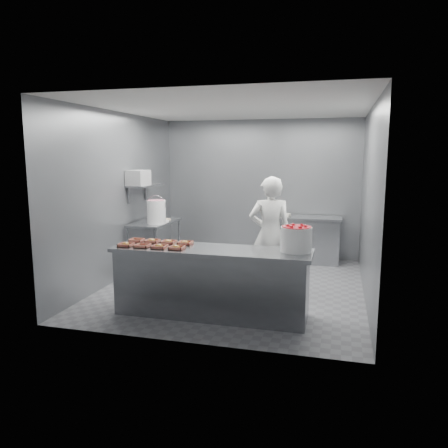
{
  "coord_description": "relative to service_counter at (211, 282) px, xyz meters",
  "views": [
    {
      "loc": [
        1.58,
        -6.65,
        2.11
      ],
      "look_at": [
        -0.13,
        -0.2,
        1.04
      ],
      "focal_mm": 35.0,
      "sensor_mm": 36.0,
      "label": 1
    }
  ],
  "objects": [
    {
      "name": "glaze_bucket",
      "position": [
        -1.51,
        1.72,
        0.66
      ],
      "size": [
        0.34,
        0.32,
        0.5
      ],
      "color": "silver",
      "rests_on": "prep_table"
    },
    {
      "name": "tray_7",
      "position": [
        -0.41,
        0.16,
        0.47
      ],
      "size": [
        0.19,
        0.18,
        0.06
      ],
      "color": "tan",
      "rests_on": "service_counter"
    },
    {
      "name": "floor",
      "position": [
        0.0,
        1.35,
        -0.45
      ],
      "size": [
        4.5,
        4.5,
        0.0
      ],
      "primitive_type": "plane",
      "color": "#4C4C51",
      "rests_on": "ground"
    },
    {
      "name": "tray_0",
      "position": [
        -1.13,
        -0.16,
        0.47
      ],
      "size": [
        0.19,
        0.18,
        0.06
      ],
      "color": "tan",
      "rests_on": "service_counter"
    },
    {
      "name": "appliance",
      "position": [
        -1.82,
        1.68,
        1.25
      ],
      "size": [
        0.35,
        0.39,
        0.27
      ],
      "primitive_type": "cube",
      "rotation": [
        0.0,
        0.0,
        -0.11
      ],
      "color": "gray",
      "rests_on": "wall_shelf"
    },
    {
      "name": "ceiling",
      "position": [
        0.0,
        1.35,
        2.35
      ],
      "size": [
        4.5,
        4.5,
        0.0
      ],
      "primitive_type": "plane",
      "rotation": [
        3.14,
        0.0,
        0.0
      ],
      "color": "white",
      "rests_on": "wall_back"
    },
    {
      "name": "back_counter",
      "position": [
        0.9,
        3.25,
        -0.0
      ],
      "size": [
        1.5,
        0.6,
        0.9
      ],
      "color": "slate",
      "rests_on": "ground"
    },
    {
      "name": "service_counter",
      "position": [
        0.0,
        0.0,
        0.0
      ],
      "size": [
        2.6,
        0.7,
        0.9
      ],
      "color": "slate",
      "rests_on": "ground"
    },
    {
      "name": "wall_back",
      "position": [
        0.0,
        3.6,
        0.95
      ],
      "size": [
        4.0,
        0.04,
        2.8
      ],
      "primitive_type": "cube",
      "color": "slate",
      "rests_on": "ground"
    },
    {
      "name": "tray_3",
      "position": [
        -0.41,
        -0.16,
        0.47
      ],
      "size": [
        0.19,
        0.18,
        0.06
      ],
      "color": "tan",
      "rests_on": "service_counter"
    },
    {
      "name": "tray_2",
      "position": [
        -0.65,
        -0.16,
        0.47
      ],
      "size": [
        0.19,
        0.18,
        0.06
      ],
      "color": "tan",
      "rests_on": "service_counter"
    },
    {
      "name": "prep_table",
      "position": [
        -1.65,
        1.95,
        0.14
      ],
      "size": [
        0.6,
        1.2,
        0.9
      ],
      "color": "slate",
      "rests_on": "ground"
    },
    {
      "name": "wall_right",
      "position": [
        2.0,
        1.35,
        0.95
      ],
      "size": [
        0.04,
        4.5,
        2.8
      ],
      "primitive_type": "cube",
      "color": "slate",
      "rests_on": "ground"
    },
    {
      "name": "tray_1",
      "position": [
        -0.89,
        -0.16,
        0.47
      ],
      "size": [
        0.19,
        0.18,
        0.04
      ],
      "color": "tan",
      "rests_on": "service_counter"
    },
    {
      "name": "wall_shelf",
      "position": [
        -1.82,
        1.95,
        1.1
      ],
      "size": [
        0.35,
        0.9,
        0.03
      ],
      "primitive_type": "cube",
      "color": "slate",
      "rests_on": "wall_left"
    },
    {
      "name": "tray_6",
      "position": [
        -0.65,
        0.16,
        0.47
      ],
      "size": [
        0.19,
        0.18,
        0.06
      ],
      "color": "tan",
      "rests_on": "service_counter"
    },
    {
      "name": "strawberry_tub",
      "position": [
        1.08,
        0.11,
        0.62
      ],
      "size": [
        0.39,
        0.39,
        0.32
      ],
      "color": "silver",
      "rests_on": "service_counter"
    },
    {
      "name": "tray_5",
      "position": [
        -0.89,
        0.16,
        0.47
      ],
      "size": [
        0.19,
        0.18,
        0.06
      ],
      "color": "tan",
      "rests_on": "service_counter"
    },
    {
      "name": "rag",
      "position": [
        -1.53,
        2.16,
        0.46
      ],
      "size": [
        0.18,
        0.17,
        0.02
      ],
      "primitive_type": "cube",
      "rotation": [
        0.0,
        0.0,
        -0.29
      ],
      "color": "#CCB28C",
      "rests_on": "prep_table"
    },
    {
      "name": "wall_left",
      "position": [
        -2.0,
        1.35,
        0.95
      ],
      "size": [
        0.04,
        4.5,
        2.8
      ],
      "primitive_type": "cube",
      "color": "slate",
      "rests_on": "ground"
    },
    {
      "name": "bucket_lid",
      "position": [
        -1.51,
        1.91,
        0.46
      ],
      "size": [
        0.3,
        0.3,
        0.02
      ],
      "primitive_type": "cylinder",
      "rotation": [
        0.0,
        0.0,
        -0.04
      ],
      "color": "silver",
      "rests_on": "prep_table"
    },
    {
      "name": "worker",
      "position": [
        0.57,
        1.25,
        0.44
      ],
      "size": [
        0.73,
        0.57,
        1.78
      ],
      "primitive_type": "imported",
      "rotation": [
        0.0,
        0.0,
        3.39
      ],
      "color": "silver",
      "rests_on": "ground"
    },
    {
      "name": "tray_4",
      "position": [
        -1.13,
        0.16,
        0.47
      ],
      "size": [
        0.19,
        0.18,
        0.04
      ],
      "color": "tan",
      "rests_on": "service_counter"
    },
    {
      "name": "paper_stack",
      "position": [
        0.5,
        3.25,
        0.47
      ],
      "size": [
        0.33,
        0.26,
        0.05
      ],
      "primitive_type": "cube",
      "rotation": [
        0.0,
        0.0,
        -0.15
      ],
      "color": "silver",
      "rests_on": "back_counter"
    }
  ]
}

